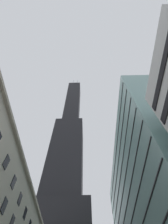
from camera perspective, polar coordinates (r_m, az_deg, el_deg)
dark_skyscraper at (r=102.96m, az=-6.57°, el=-21.09°), size 28.54×28.54×214.29m
glass_office_midrise at (r=48.03m, az=25.09°, el=-29.04°), size 15.90×50.21×43.66m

